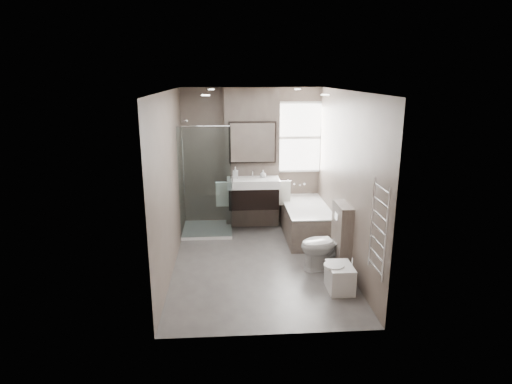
{
  "coord_description": "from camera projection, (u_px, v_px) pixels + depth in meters",
  "views": [
    {
      "loc": [
        -0.46,
        -6.08,
        2.82
      ],
      "look_at": [
        -0.04,
        0.15,
        1.1
      ],
      "focal_mm": 30.0,
      "sensor_mm": 36.0,
      "label": 1
    }
  ],
  "objects": [
    {
      "name": "towel_right",
      "position": [
        284.0,
        193.0,
        7.83
      ],
      "size": [
        0.24,
        0.06,
        0.44
      ],
      "primitive_type": "cube",
      "color": "silver",
      "rests_on": "vanity_pier"
    },
    {
      "name": "toilet",
      "position": [
        325.0,
        244.0,
        6.35
      ],
      "size": [
        0.82,
        0.58,
        0.76
      ],
      "primitive_type": "imported",
      "rotation": [
        0.0,
        0.0,
        -1.35
      ],
      "color": "white",
      "rests_on": "ground"
    },
    {
      "name": "soap_bottle_a",
      "position": [
        235.0,
        173.0,
        7.73
      ],
      "size": [
        0.09,
        0.1,
        0.21
      ],
      "primitive_type": "imported",
      "color": "white",
      "rests_on": "vanity"
    },
    {
      "name": "mirror_cabinet",
      "position": [
        253.0,
        142.0,
        7.75
      ],
      "size": [
        0.86,
        0.08,
        0.76
      ],
      "color": "black",
      "rests_on": "vanity_pier"
    },
    {
      "name": "room",
      "position": [
        259.0,
        182.0,
        6.28
      ],
      "size": [
        2.7,
        3.9,
        2.7
      ],
      "color": "#524E4B",
      "rests_on": "ground"
    },
    {
      "name": "towel_radiator",
      "position": [
        379.0,
        229.0,
        4.87
      ],
      "size": [
        0.03,
        0.49,
        1.1
      ],
      "color": "silver",
      "rests_on": "room"
    },
    {
      "name": "vanity_pier",
      "position": [
        252.0,
        159.0,
        7.99
      ],
      "size": [
        1.0,
        0.25,
        2.6
      ],
      "primitive_type": "cube",
      "color": "#63574E",
      "rests_on": "ground"
    },
    {
      "name": "bidet",
      "position": [
        339.0,
        277.0,
        5.74
      ],
      "size": [
        0.4,
        0.45,
        0.47
      ],
      "color": "white",
      "rests_on": "ground"
    },
    {
      "name": "vanity",
      "position": [
        253.0,
        192.0,
        7.8
      ],
      "size": [
        0.95,
        0.47,
        0.66
      ],
      "color": "black",
      "rests_on": "vanity_pier"
    },
    {
      "name": "window",
      "position": [
        299.0,
        137.0,
        8.05
      ],
      "size": [
        0.98,
        0.06,
        1.33
      ],
      "color": "white",
      "rests_on": "room"
    },
    {
      "name": "bathtub",
      "position": [
        306.0,
        219.0,
        7.66
      ],
      "size": [
        0.75,
        1.6,
        0.57
      ],
      "color": "#63574E",
      "rests_on": "ground"
    },
    {
      "name": "soap_bottle_b",
      "position": [
        263.0,
        174.0,
        7.79
      ],
      "size": [
        0.11,
        0.11,
        0.14
      ],
      "primitive_type": "imported",
      "color": "white",
      "rests_on": "vanity"
    },
    {
      "name": "towel_left",
      "position": [
        223.0,
        194.0,
        7.75
      ],
      "size": [
        0.24,
        0.06,
        0.44
      ],
      "primitive_type": "cube",
      "color": "silver",
      "rests_on": "vanity_pier"
    },
    {
      "name": "cistern_box",
      "position": [
        342.0,
        236.0,
        6.34
      ],
      "size": [
        0.19,
        0.55,
        1.0
      ],
      "color": "#63574E",
      "rests_on": "ground"
    },
    {
      "name": "shower_enclosure",
      "position": [
        212.0,
        208.0,
        7.75
      ],
      "size": [
        0.9,
        0.9,
        2.0
      ],
      "color": "white",
      "rests_on": "ground"
    }
  ]
}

